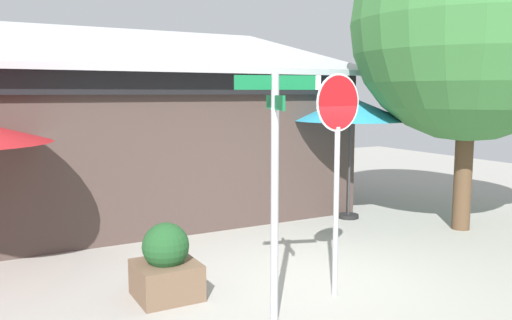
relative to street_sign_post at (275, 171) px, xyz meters
The scene contains 7 objects.
ground_plane 2.41m from the street_sign_post, 43.10° to the left, with size 28.00×28.00×0.10m, color #9E9B93.
cafe_building 6.65m from the street_sign_post, 84.15° to the left, with size 8.05×5.82×4.40m.
street_sign_post is the anchor object (origin of this frame).
stop_sign 1.18m from the street_sign_post, 15.78° to the left, with size 0.73×0.11×2.91m.
patio_umbrella_teal_center 5.49m from the street_sign_post, 42.24° to the left, with size 2.44×2.44×2.65m.
shade_tree 6.25m from the street_sign_post, 17.58° to the left, with size 4.81×4.50×6.24m.
sidewalk_planter 2.08m from the street_sign_post, 122.97° to the left, with size 0.79×0.79×1.00m.
Camera 1 is at (-4.17, -6.11, 2.66)m, focal length 36.89 mm.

